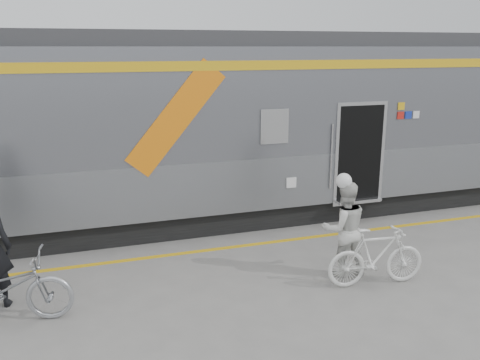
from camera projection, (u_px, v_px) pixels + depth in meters
name	position (u px, v px, depth m)	size (l,w,h in m)	color
ground	(238.00, 303.00, 7.77)	(90.00, 90.00, 0.00)	slate
train	(242.00, 126.00, 11.54)	(24.00, 3.17, 4.10)	black
safety_strip	(204.00, 251.00, 9.74)	(24.00, 0.12, 0.01)	gold
bicycle_left	(1.00, 288.00, 7.11)	(0.68, 1.95, 1.03)	#A6A8AD
woman	(344.00, 229.00, 8.57)	(0.80, 0.62, 1.64)	silver
bicycle_right	(376.00, 256.00, 8.24)	(0.47, 1.65, 0.99)	silver
helmet_woman	(347.00, 174.00, 8.33)	(0.26, 0.26, 0.26)	white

